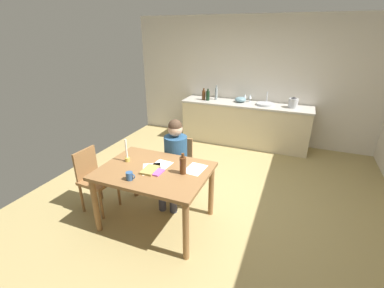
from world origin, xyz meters
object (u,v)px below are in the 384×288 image
(dining_table, at_px, (155,177))
(book_magazine, at_px, (156,172))
(person_seated, at_px, (174,157))
(chair_side_empty, at_px, (95,177))
(bottle_vinegar, at_px, (208,96))
(bottle_wine_red, at_px, (216,93))
(mixing_bowl, at_px, (240,100))
(wine_glass_by_kettle, at_px, (245,96))
(chair_at_table, at_px, (178,165))
(sink_unit, at_px, (265,104))
(bottle_oil, at_px, (204,95))
(book_cookery, at_px, (150,170))
(wine_glass_near_sink, at_px, (250,97))
(wine_bottle_on_table, at_px, (183,165))
(stovetop_kettle, at_px, (293,103))
(candlestick, at_px, (127,155))
(coffee_mug, at_px, (130,176))

(dining_table, bearing_deg, book_magazine, -48.04)
(person_seated, bearing_deg, chair_side_empty, -146.06)
(bottle_vinegar, bearing_deg, bottle_wine_red, 45.65)
(bottle_vinegar, xyz_separation_m, mixing_bowl, (0.69, 0.12, -0.05))
(wine_glass_by_kettle, bearing_deg, chair_side_empty, -112.11)
(chair_at_table, height_order, sink_unit, sink_unit)
(sink_unit, bearing_deg, bottle_oil, -177.98)
(book_cookery, distance_m, wine_glass_near_sink, 3.28)
(bottle_wine_red, relative_size, wine_glass_by_kettle, 2.02)
(wine_bottle_on_table, bearing_deg, stovetop_kettle, 71.14)
(bottle_vinegar, relative_size, bottle_wine_red, 0.80)
(chair_side_empty, bearing_deg, bottle_oil, 81.61)
(dining_table, height_order, chair_at_table, chair_at_table)
(wine_bottle_on_table, relative_size, wine_glass_near_sink, 1.64)
(wine_glass_by_kettle, bearing_deg, person_seated, -98.88)
(dining_table, bearing_deg, chair_at_table, 92.02)
(person_seated, bearing_deg, chair_at_table, 95.80)
(chair_side_empty, bearing_deg, wine_glass_near_sink, 66.22)
(chair_side_empty, bearing_deg, sink_unit, 60.20)
(candlestick, height_order, sink_unit, sink_unit)
(wine_glass_by_kettle, bearing_deg, dining_table, -97.14)
(dining_table, bearing_deg, bottle_wine_red, 94.02)
(chair_at_table, bearing_deg, bottle_vinegar, 98.49)
(coffee_mug, bearing_deg, book_cookery, 68.44)
(chair_side_empty, distance_m, wine_bottle_on_table, 1.33)
(stovetop_kettle, bearing_deg, wine_glass_near_sink, 170.18)
(person_seated, distance_m, chair_side_empty, 1.10)
(chair_at_table, height_order, wine_glass_by_kettle, wine_glass_by_kettle)
(chair_at_table, xyz_separation_m, person_seated, (0.01, -0.15, 0.20))
(candlestick, height_order, book_cookery, candlestick)
(coffee_mug, bearing_deg, person_seated, 82.26)
(chair_at_table, height_order, coffee_mug, chair_at_table)
(book_magazine, bearing_deg, bottle_wine_red, 96.60)
(chair_at_table, xyz_separation_m, mixing_bowl, (0.35, 2.37, 0.48))
(dining_table, distance_m, chair_side_empty, 0.93)
(person_seated, height_order, sink_unit, person_seated)
(book_magazine, bearing_deg, dining_table, 133.70)
(chair_side_empty, relative_size, candlestick, 2.87)
(person_seated, xyz_separation_m, chair_side_empty, (-0.90, -0.60, -0.20))
(wine_bottle_on_table, distance_m, wine_glass_by_kettle, 3.14)
(dining_table, relative_size, book_cookery, 5.54)
(bottle_wine_red, bearing_deg, book_cookery, -86.55)
(coffee_mug, height_order, wine_glass_by_kettle, wine_glass_by_kettle)
(book_magazine, bearing_deg, stovetop_kettle, 68.52)
(bottle_oil, bearing_deg, book_magazine, -80.41)
(chair_side_empty, height_order, mixing_bowl, mixing_bowl)
(chair_at_table, distance_m, coffee_mug, 1.08)
(dining_table, height_order, wine_glass_near_sink, wine_glass_near_sink)
(sink_unit, xyz_separation_m, wine_glass_by_kettle, (-0.45, 0.15, 0.09))
(bottle_vinegar, distance_m, stovetop_kettle, 1.74)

